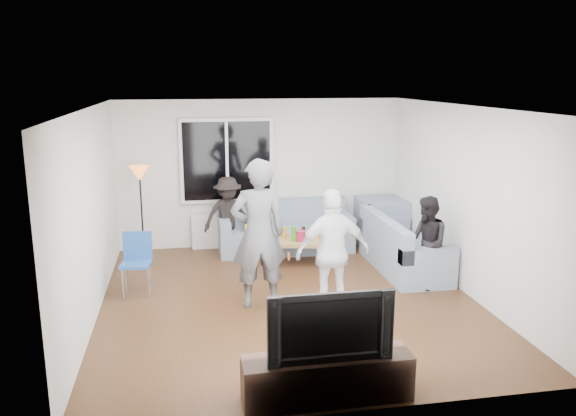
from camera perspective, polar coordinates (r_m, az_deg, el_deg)
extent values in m
cube|color=#56351C|center=(7.99, 0.07, -9.20)|extent=(5.00, 5.50, 0.04)
cube|color=white|center=(7.41, 0.07, 10.08)|extent=(5.00, 5.50, 0.04)
cube|color=silver|center=(10.27, -2.73, 3.47)|extent=(5.00, 0.04, 2.60)
cube|color=silver|center=(5.00, 5.86, -6.92)|extent=(5.00, 0.04, 2.60)
cube|color=silver|center=(7.56, -19.06, -0.70)|extent=(0.04, 5.50, 2.60)
cube|color=silver|center=(8.41, 17.22, 0.76)|extent=(0.04, 5.50, 2.60)
cube|color=white|center=(10.10, -6.07, 4.68)|extent=(1.62, 0.06, 1.47)
cube|color=black|center=(10.06, -6.05, 4.64)|extent=(1.50, 0.02, 1.35)
cube|color=white|center=(10.05, -6.05, 4.64)|extent=(0.05, 0.03, 1.35)
cube|color=silver|center=(10.31, -5.89, -2.19)|extent=(1.30, 0.12, 0.62)
imported|color=#2D6126|center=(10.20, -3.65, 0.50)|extent=(0.22, 0.19, 0.35)
imported|color=silver|center=(10.17, -6.79, -0.16)|extent=(0.19, 0.19, 0.16)
cube|color=gray|center=(10.48, 9.37, -1.40)|extent=(0.85, 0.85, 0.85)
cube|color=gold|center=(9.91, -3.20, -1.56)|extent=(0.41, 0.36, 0.14)
cube|color=maroon|center=(10.00, -2.88, -1.43)|extent=(0.40, 0.35, 0.13)
cube|color=#AA8852|center=(9.42, 1.28, -4.29)|extent=(1.19, 0.79, 0.40)
cylinder|color=maroon|center=(9.25, 1.19, -2.77)|extent=(0.17, 0.17, 0.17)
imported|color=#535459|center=(7.49, -2.94, -2.57)|extent=(0.74, 0.51, 1.98)
imported|color=white|center=(7.32, 4.45, -4.40)|extent=(0.97, 0.45, 1.63)
imported|color=black|center=(8.44, 13.56, -3.38)|extent=(0.55, 0.68, 1.34)
imported|color=black|center=(9.88, -5.96, -0.73)|extent=(0.95, 0.69, 1.33)
cube|color=#37231B|center=(5.66, 3.87, -16.40)|extent=(1.60, 0.40, 0.44)
imported|color=black|center=(5.41, 3.96, -11.26)|extent=(1.17, 0.15, 0.67)
cylinder|color=#34951B|center=(9.20, 0.56, -2.59)|extent=(0.08, 0.08, 0.25)
cylinder|color=black|center=(9.47, 1.53, -2.39)|extent=(0.07, 0.07, 0.17)
cylinder|color=orange|center=(9.39, -0.35, -2.45)|extent=(0.07, 0.07, 0.19)
cylinder|color=black|center=(9.54, 2.89, -2.15)|extent=(0.07, 0.07, 0.21)
cylinder|color=orange|center=(9.35, 2.90, -2.38)|extent=(0.07, 0.07, 0.24)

